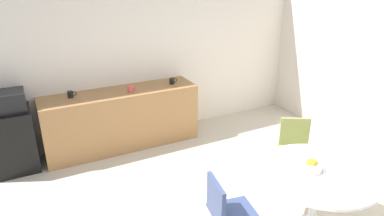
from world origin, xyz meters
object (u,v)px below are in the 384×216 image
at_px(mini_fridge, 14,140).
at_px(chair_olive, 295,143).
at_px(round_table, 317,182).
at_px(microwave, 5,102).
at_px(mug_white, 71,94).
at_px(fruit_bowl, 309,165).
at_px(chair_navy, 225,208).
at_px(mug_green, 130,89).
at_px(mug_red, 172,81).

bearing_deg(mini_fridge, chair_olive, -30.69).
relative_size(mini_fridge, round_table, 0.75).
xyz_separation_m(microwave, mug_white, (0.82, 0.06, -0.05)).
relative_size(fruit_bowl, mug_white, 2.02).
height_order(mini_fridge, chair_olive, mini_fridge).
height_order(chair_navy, fruit_bowl, fruit_bowl).
relative_size(chair_olive, chair_navy, 1.00).
xyz_separation_m(chair_navy, mug_green, (-0.08, 2.52, 0.43)).
xyz_separation_m(microwave, mug_green, (1.65, -0.09, -0.05)).
xyz_separation_m(microwave, fruit_bowl, (2.66, -2.70, -0.22)).
xyz_separation_m(mini_fridge, microwave, (0.00, 0.00, 0.56)).
bearing_deg(round_table, chair_navy, 170.35).
bearing_deg(fruit_bowl, mini_fridge, 134.55).
height_order(round_table, chair_navy, chair_navy).
bearing_deg(chair_olive, mug_red, 114.72).
xyz_separation_m(mug_white, mug_green, (0.83, -0.15, 0.00)).
xyz_separation_m(chair_navy, mug_red, (0.63, 2.59, 0.43)).
bearing_deg(chair_navy, mini_fridge, 123.58).
xyz_separation_m(microwave, chair_olive, (3.23, -1.92, -0.48)).
bearing_deg(mug_red, microwave, 179.51).
height_order(mug_white, mug_green, same).
xyz_separation_m(fruit_bowl, mug_red, (-0.30, 2.68, 0.17)).
xyz_separation_m(microwave, mug_red, (2.36, -0.02, -0.05)).
bearing_deg(mug_white, mug_red, -2.98).
bearing_deg(fruit_bowl, microwave, 134.55).
xyz_separation_m(round_table, chair_navy, (-0.99, 0.17, -0.09)).
relative_size(mini_fridge, chair_olive, 1.05).
height_order(chair_olive, mug_white, mug_white).
relative_size(round_table, mug_white, 9.02).
distance_m(microwave, mug_white, 0.82).
distance_m(chair_olive, mug_red, 2.13).
height_order(fruit_bowl, mug_white, mug_white).
bearing_deg(mug_red, mini_fridge, 179.51).
bearing_deg(mini_fridge, microwave, 0.00).
relative_size(chair_navy, mug_green, 6.43).
bearing_deg(round_table, mug_green, 111.71).
distance_m(microwave, fruit_bowl, 3.79).
distance_m(chair_navy, mug_white, 2.85).
height_order(mini_fridge, mug_white, mug_white).
xyz_separation_m(mini_fridge, chair_navy, (1.73, -2.61, 0.09)).
relative_size(mini_fridge, chair_navy, 1.05).
height_order(round_table, mug_green, mug_green).
distance_m(microwave, mug_red, 2.36).
relative_size(chair_navy, mug_red, 6.43).
height_order(microwave, mug_red, microwave).
height_order(fruit_bowl, mug_green, mug_green).
bearing_deg(chair_olive, mug_green, 130.88).
bearing_deg(chair_navy, fruit_bowl, -5.68).
bearing_deg(round_table, mini_fridge, 134.39).
height_order(round_table, fruit_bowl, fruit_bowl).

